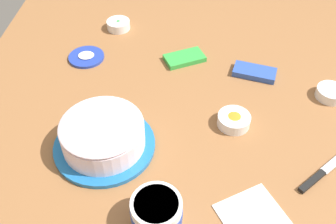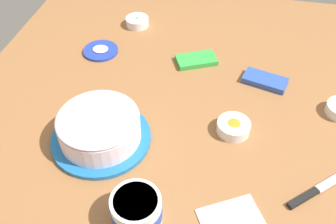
{
  "view_description": "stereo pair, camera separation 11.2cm",
  "coord_description": "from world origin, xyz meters",
  "px_view_note": "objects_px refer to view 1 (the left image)",
  "views": [
    {
      "loc": [
        -0.04,
        -0.86,
        0.83
      ],
      "look_at": [
        -0.09,
        -0.06,
        0.04
      ],
      "focal_mm": 40.36,
      "sensor_mm": 36.0,
      "label": 1
    },
    {
      "loc": [
        0.07,
        -0.84,
        0.83
      ],
      "look_at": [
        -0.09,
        -0.06,
        0.04
      ],
      "focal_mm": 40.36,
      "sensor_mm": 36.0,
      "label": 2
    }
  ],
  "objects_px": {
    "frosting_tub_lid": "(86,57)",
    "candy_box_upper": "(185,58)",
    "paper_napkin": "(254,218)",
    "frosting_tub": "(157,212)",
    "candy_box_lower": "(254,72)",
    "spreading_knife": "(323,172)",
    "sprinkle_bowl_orange": "(234,120)",
    "sprinkle_bowl_rainbow": "(331,93)",
    "sprinkle_bowl_green": "(118,24)",
    "frosted_cake": "(103,135)"
  },
  "relations": [
    {
      "from": "frosting_tub_lid",
      "to": "candy_box_upper",
      "type": "bearing_deg",
      "value": 1.82
    },
    {
      "from": "candy_box_upper",
      "to": "paper_napkin",
      "type": "height_order",
      "value": "candy_box_upper"
    },
    {
      "from": "frosting_tub",
      "to": "candy_box_lower",
      "type": "distance_m",
      "value": 0.65
    },
    {
      "from": "frosting_tub",
      "to": "spreading_knife",
      "type": "bearing_deg",
      "value": 21.52
    },
    {
      "from": "spreading_knife",
      "to": "candy_box_upper",
      "type": "height_order",
      "value": "candy_box_upper"
    },
    {
      "from": "sprinkle_bowl_orange",
      "to": "candy_box_upper",
      "type": "height_order",
      "value": "sprinkle_bowl_orange"
    },
    {
      "from": "frosting_tub",
      "to": "candy_box_lower",
      "type": "relative_size",
      "value": 0.85
    },
    {
      "from": "spreading_knife",
      "to": "sprinkle_bowl_rainbow",
      "type": "distance_m",
      "value": 0.32
    },
    {
      "from": "sprinkle_bowl_green",
      "to": "paper_napkin",
      "type": "xyz_separation_m",
      "value": [
        0.46,
        -0.81,
        -0.02
      ]
    },
    {
      "from": "frosting_tub_lid",
      "to": "sprinkle_bowl_green",
      "type": "height_order",
      "value": "sprinkle_bowl_green"
    },
    {
      "from": "candy_box_lower",
      "to": "paper_napkin",
      "type": "relative_size",
      "value": 0.96
    },
    {
      "from": "frosting_tub",
      "to": "frosting_tub_lid",
      "type": "bearing_deg",
      "value": 116.17
    },
    {
      "from": "sprinkle_bowl_rainbow",
      "to": "sprinkle_bowl_orange",
      "type": "height_order",
      "value": "sprinkle_bowl_orange"
    },
    {
      "from": "paper_napkin",
      "to": "candy_box_lower",
      "type": "bearing_deg",
      "value": 84.54
    },
    {
      "from": "frosting_tub_lid",
      "to": "spreading_knife",
      "type": "distance_m",
      "value": 0.87
    },
    {
      "from": "candy_box_upper",
      "to": "sprinkle_bowl_orange",
      "type": "bearing_deg",
      "value": -88.48
    },
    {
      "from": "sprinkle_bowl_orange",
      "to": "paper_napkin",
      "type": "distance_m",
      "value": 0.31
    },
    {
      "from": "sprinkle_bowl_orange",
      "to": "paper_napkin",
      "type": "height_order",
      "value": "sprinkle_bowl_orange"
    },
    {
      "from": "sprinkle_bowl_orange",
      "to": "candy_box_upper",
      "type": "xyz_separation_m",
      "value": [
        -0.16,
        0.31,
        -0.01
      ]
    },
    {
      "from": "sprinkle_bowl_green",
      "to": "paper_napkin",
      "type": "distance_m",
      "value": 0.93
    },
    {
      "from": "candy_box_upper",
      "to": "frosted_cake",
      "type": "bearing_deg",
      "value": -142.32
    },
    {
      "from": "candy_box_lower",
      "to": "sprinkle_bowl_orange",
      "type": "bearing_deg",
      "value": -94.66
    },
    {
      "from": "candy_box_upper",
      "to": "sprinkle_bowl_green",
      "type": "bearing_deg",
      "value": 119.21
    },
    {
      "from": "frosted_cake",
      "to": "candy_box_upper",
      "type": "xyz_separation_m",
      "value": [
        0.21,
        0.42,
        -0.04
      ]
    },
    {
      "from": "spreading_knife",
      "to": "sprinkle_bowl_orange",
      "type": "relative_size",
      "value": 1.92
    },
    {
      "from": "frosting_tub_lid",
      "to": "sprinkle_bowl_orange",
      "type": "bearing_deg",
      "value": -30.09
    },
    {
      "from": "sprinkle_bowl_rainbow",
      "to": "frosted_cake",
      "type": "bearing_deg",
      "value": -159.67
    },
    {
      "from": "candy_box_lower",
      "to": "paper_napkin",
      "type": "xyz_separation_m",
      "value": [
        -0.05,
        -0.55,
        -0.01
      ]
    },
    {
      "from": "candy_box_upper",
      "to": "candy_box_lower",
      "type": "bearing_deg",
      "value": -40.64
    },
    {
      "from": "candy_box_lower",
      "to": "paper_napkin",
      "type": "distance_m",
      "value": 0.56
    },
    {
      "from": "frosted_cake",
      "to": "sprinkle_bowl_green",
      "type": "relative_size",
      "value": 3.15
    },
    {
      "from": "frosted_cake",
      "to": "sprinkle_bowl_orange",
      "type": "height_order",
      "value": "frosted_cake"
    },
    {
      "from": "frosting_tub",
      "to": "spreading_knife",
      "type": "distance_m",
      "value": 0.46
    },
    {
      "from": "frosted_cake",
      "to": "sprinkle_bowl_green",
      "type": "bearing_deg",
      "value": 95.32
    },
    {
      "from": "frosted_cake",
      "to": "frosting_tub_lid",
      "type": "distance_m",
      "value": 0.43
    },
    {
      "from": "frosting_tub_lid",
      "to": "sprinkle_bowl_rainbow",
      "type": "height_order",
      "value": "sprinkle_bowl_rainbow"
    },
    {
      "from": "frosted_cake",
      "to": "frosting_tub_lid",
      "type": "bearing_deg",
      "value": 109.28
    },
    {
      "from": "frosting_tub",
      "to": "sprinkle_bowl_rainbow",
      "type": "bearing_deg",
      "value": 42.6
    },
    {
      "from": "sprinkle_bowl_orange",
      "to": "candy_box_lower",
      "type": "bearing_deg",
      "value": 70.49
    },
    {
      "from": "candy_box_lower",
      "to": "candy_box_upper",
      "type": "xyz_separation_m",
      "value": [
        -0.24,
        0.07,
        -0.0
      ]
    },
    {
      "from": "candy_box_upper",
      "to": "sprinkle_bowl_rainbow",
      "type": "bearing_deg",
      "value": -44.62
    },
    {
      "from": "sprinkle_bowl_green",
      "to": "candy_box_upper",
      "type": "bearing_deg",
      "value": -35.31
    },
    {
      "from": "frosted_cake",
      "to": "frosting_tub",
      "type": "height_order",
      "value": "frosted_cake"
    },
    {
      "from": "frosting_tub",
      "to": "candy_box_lower",
      "type": "bearing_deg",
      "value": 63.51
    },
    {
      "from": "spreading_knife",
      "to": "candy_box_lower",
      "type": "xyz_separation_m",
      "value": [
        -0.14,
        0.41,
        0.0
      ]
    },
    {
      "from": "spreading_knife",
      "to": "sprinkle_bowl_orange",
      "type": "distance_m",
      "value": 0.28
    },
    {
      "from": "frosting_tub",
      "to": "frosting_tub_lid",
      "type": "xyz_separation_m",
      "value": [
        -0.31,
        0.63,
        -0.04
      ]
    },
    {
      "from": "candy_box_lower",
      "to": "paper_napkin",
      "type": "height_order",
      "value": "candy_box_lower"
    },
    {
      "from": "sprinkle_bowl_orange",
      "to": "candy_box_lower",
      "type": "relative_size",
      "value": 0.68
    },
    {
      "from": "sprinkle_bowl_green",
      "to": "sprinkle_bowl_rainbow",
      "type": "relative_size",
      "value": 0.98
    }
  ]
}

